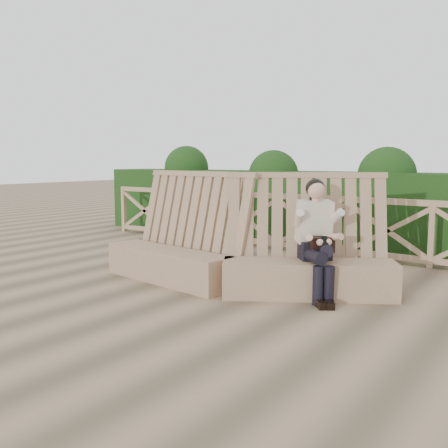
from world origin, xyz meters
The scene contains 5 objects.
ground centered at (0.00, 0.00, 0.00)m, with size 60.00×60.00×0.00m, color brown.
bench centered at (0.29, 0.64, 0.40)m, with size 4.19×1.81×1.60m.
woman centered at (1.38, 0.85, 0.80)m, with size 0.83×0.90×1.51m.
guardrail centered at (0.00, 3.50, 0.55)m, with size 10.10×0.09×1.10m.
hedge centered at (0.00, 4.70, 0.75)m, with size 12.00×1.20×1.50m, color black.
Camera 1 is at (4.08, -4.91, 1.74)m, focal length 40.00 mm.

